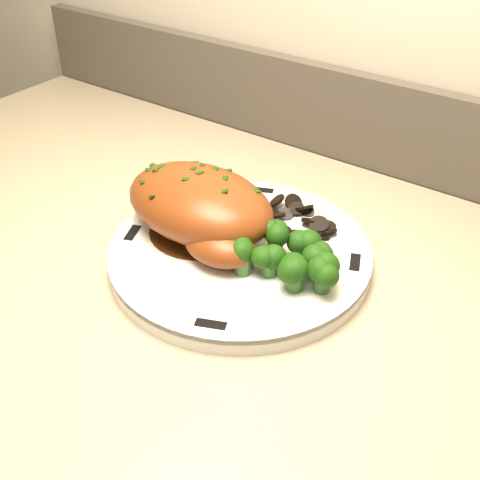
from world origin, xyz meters
The scene contains 9 objects.
plate centered at (-0.27, 1.72, 0.81)m, with size 0.27×0.27×0.02m, color white.
rim_accent_0 centered at (-0.16, 1.76, 0.82)m, with size 0.03×0.01×0.00m, color black.
rim_accent_1 centered at (-0.32, 1.82, 0.82)m, with size 0.03×0.01×0.00m, color black.
rim_accent_2 centered at (-0.38, 1.67, 0.82)m, with size 0.03×0.01×0.00m, color black.
rim_accent_3 centered at (-0.22, 1.61, 0.82)m, with size 0.03×0.01×0.00m, color black.
gravy_pool centered at (-0.32, 1.72, 0.82)m, with size 0.11×0.11×0.00m, color #371D0A.
chicken_breast centered at (-0.32, 1.71, 0.85)m, with size 0.18×0.12×0.07m.
mushroom_pile centered at (-0.24, 1.79, 0.83)m, with size 0.08×0.06×0.02m.
broccoli_florets centered at (-0.21, 1.71, 0.84)m, with size 0.10×0.08×0.04m.
Camera 1 is at (0.02, 1.31, 1.19)m, focal length 45.00 mm.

